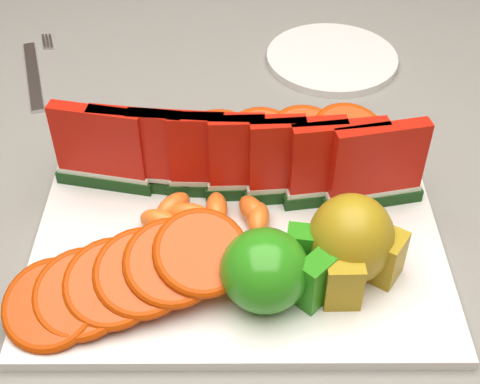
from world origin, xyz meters
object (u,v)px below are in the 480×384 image
object	(u,v)px
pear_cluster	(353,243)
side_plate	(332,58)
platter	(238,237)
apple_cluster	(273,270)
fork	(35,72)

from	to	relation	value
pear_cluster	side_plate	distance (m)	0.39
platter	pear_cluster	world-z (taller)	pear_cluster
apple_cluster	side_plate	xyz separation A→B (m)	(0.10, 0.42, -0.04)
platter	apple_cluster	world-z (taller)	apple_cluster
side_plate	fork	size ratio (longest dim) A/B	1.22
platter	apple_cluster	distance (m)	0.09
pear_cluster	fork	xyz separation A→B (m)	(-0.38, 0.36, -0.05)
side_plate	fork	distance (m)	0.40
apple_cluster	fork	xyz separation A→B (m)	(-0.30, 0.39, -0.04)
pear_cluster	side_plate	size ratio (longest dim) A/B	0.44
platter	pear_cluster	distance (m)	0.12
apple_cluster	side_plate	size ratio (longest dim) A/B	0.49
pear_cluster	side_plate	bearing A→B (deg)	86.13
platter	side_plate	distance (m)	0.36
apple_cluster	pear_cluster	xyz separation A→B (m)	(0.07, 0.03, 0.01)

